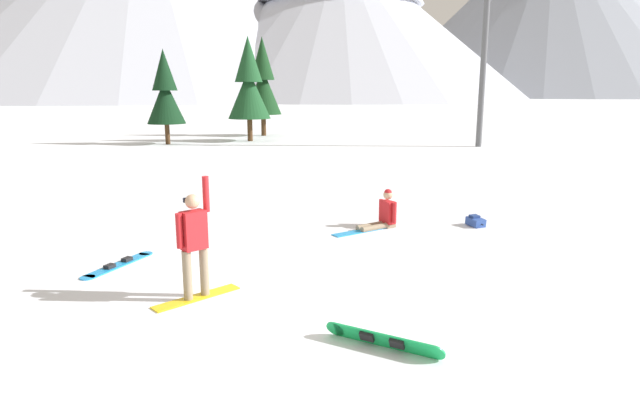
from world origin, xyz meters
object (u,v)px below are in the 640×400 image
Objects in this scene: pine_tree_leaning at (263,82)px; snowboarder_midground at (382,215)px; backpack_blue at (476,221)px; snowboarder_foreground at (194,242)px; loose_snowboard_near_left at (383,340)px; pine_tree_short at (165,93)px; pine_tree_broad at (249,85)px; loose_snowboard_near_right at (119,264)px; ski_lift_tower at (485,37)px.

snowboarder_midground is at bearing -67.51° from pine_tree_leaning.
snowboarder_midground is 2.46m from backpack_blue.
backpack_blue is (5.16, 5.87, -0.86)m from snowboarder_foreground.
loose_snowboard_near_left is 34.18m from pine_tree_leaning.
pine_tree_leaning reaches higher than pine_tree_short.
pine_tree_broad is (-12.70, 20.78, 3.62)m from backpack_blue.
snowboarder_midground is 0.81× the size of loose_snowboard_near_right.
pine_tree_short is at bearing -120.99° from pine_tree_leaning.
pine_tree_broad is at bearing 115.77° from snowboarder_midground.
pine_tree_broad is at bearing 176.96° from ski_lift_tower.
snowboarder_foreground is at bearing -30.56° from loose_snowboard_near_right.
pine_tree_short is 0.86× the size of pine_tree_broad.
pine_tree_broad is (-5.30, 25.32, 3.72)m from loose_snowboard_near_right.
pine_tree_broad reaches higher than loose_snowboard_near_left.
backpack_blue is at bearing 31.52° from loose_snowboard_near_right.
loose_snowboard_near_right is 0.32× the size of pine_tree_short.
backpack_blue is at bearing -62.58° from pine_tree_leaning.
snowboarder_midground is 6.39m from loose_snowboard_near_right.
pine_tree_leaning reaches higher than backpack_blue.
pine_tree_short is 19.78m from ski_lift_tower.
pine_tree_short reaches higher than loose_snowboard_near_left.
snowboarder_midground is at bearing -51.16° from pine_tree_short.
pine_tree_broad reaches higher than snowboarder_foreground.
backpack_blue is 21.08m from ski_lift_tower.
ski_lift_tower is at bearing -3.04° from pine_tree_broad.
backpack_blue is at bearing -96.12° from ski_lift_tower.
snowboarder_foreground is at bearing -131.31° from backpack_blue.
snowboarder_midground is at bearing 62.13° from snowboarder_foreground.
loose_snowboard_near_left is (3.23, -1.24, -0.85)m from snowboarder_foreground.
snowboarder_midground reaches higher than backpack_blue.
loose_snowboard_near_right is 26.13m from pine_tree_broad.
snowboarder_foreground is 1.09× the size of loose_snowboard_near_right.
backpack_blue is 0.09× the size of pine_tree_short.
snowboarder_midground is 0.22× the size of pine_tree_broad.
loose_snowboard_near_right is at bearing -78.19° from pine_tree_broad.
pine_tree_broad is at bearing 101.81° from loose_snowboard_near_right.
loose_snowboard_near_left is at bearing -71.02° from pine_tree_leaning.
pine_tree_broad is (4.56, 2.89, 0.52)m from pine_tree_short.
pine_tree_leaning is at bearing 59.01° from pine_tree_short.
backpack_blue is 0.08× the size of pine_tree_leaning.
snowboarder_midground is 0.26× the size of pine_tree_short.
pine_tree_short is 5.43m from pine_tree_broad.
pine_tree_short is (-12.10, 23.75, 2.24)m from snowboarder_foreground.
loose_snowboard_near_left is 30.11m from pine_tree_broad.
backpack_blue is 25.05m from pine_tree_short.
pine_tree_broad reaches higher than pine_tree_short.
pine_tree_leaning is (-12.98, 25.02, 3.81)m from backpack_blue.
loose_snowboard_near_left is at bearing -105.18° from backpack_blue.
ski_lift_tower is at bearing 77.63° from snowboarder_midground.
pine_tree_broad is (0.28, -4.24, -0.19)m from pine_tree_leaning.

